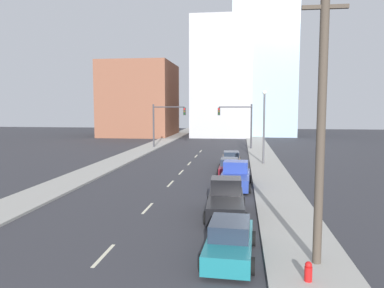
{
  "coord_description": "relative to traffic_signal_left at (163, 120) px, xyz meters",
  "views": [
    {
      "loc": [
        5.46,
        -6.26,
        5.97
      ],
      "look_at": [
        0.44,
        31.79,
        2.2
      ],
      "focal_mm": 35.0,
      "sensor_mm": 36.0,
      "label": 1
    }
  ],
  "objects": [
    {
      "name": "sidewalk_left",
      "position": [
        -2.13,
        2.83,
        -4.12
      ],
      "size": [
        3.29,
        100.35,
        0.16
      ],
      "color": "#9E9B93",
      "rests_on": "ground"
    },
    {
      "name": "sidewalk_right",
      "position": [
        13.98,
        2.83,
        -4.12
      ],
      "size": [
        3.29,
        100.35,
        0.16
      ],
      "color": "#9E9B93",
      "rests_on": "ground"
    },
    {
      "name": "lane_stripe_at_8m",
      "position": [
        5.92,
        -39.58,
        -4.19
      ],
      "size": [
        0.16,
        2.4,
        0.01
      ],
      "primitive_type": "cube",
      "color": "beige",
      "rests_on": "ground"
    },
    {
      "name": "lane_stripe_at_15m",
      "position": [
        5.92,
        -32.43,
        -4.19
      ],
      "size": [
        0.16,
        2.4,
        0.01
      ],
      "primitive_type": "cube",
      "color": "beige",
      "rests_on": "ground"
    },
    {
      "name": "lane_stripe_at_22m",
      "position": [
        5.92,
        -25.18,
        -4.19
      ],
      "size": [
        0.16,
        2.4,
        0.01
      ],
      "primitive_type": "cube",
      "color": "beige",
      "rests_on": "ground"
    },
    {
      "name": "lane_stripe_at_27m",
      "position": [
        5.92,
        -19.94,
        -4.19
      ],
      "size": [
        0.16,
        2.4,
        0.01
      ],
      "primitive_type": "cube",
      "color": "beige",
      "rests_on": "ground"
    },
    {
      "name": "lane_stripe_at_33m",
      "position": [
        5.92,
        -14.49,
        -4.19
      ],
      "size": [
        0.16,
        2.4,
        0.01
      ],
      "primitive_type": "cube",
      "color": "beige",
      "rests_on": "ground"
    },
    {
      "name": "lane_stripe_at_39m",
      "position": [
        5.92,
        -8.39,
        -4.19
      ],
      "size": [
        0.16,
        2.4,
        0.01
      ],
      "primitive_type": "cube",
      "color": "beige",
      "rests_on": "ground"
    },
    {
      "name": "lane_stripe_at_44m",
      "position": [
        5.92,
        -3.2,
        -4.19
      ],
      "size": [
        0.16,
        2.4,
        0.01
      ],
      "primitive_type": "cube",
      "color": "beige",
      "rests_on": "ground"
    },
    {
      "name": "building_brick_left",
      "position": [
        -9.9,
        23.74,
        3.38
      ],
      "size": [
        14.0,
        16.0,
        15.16
      ],
      "color": "brown",
      "rests_on": "ground"
    },
    {
      "name": "building_office_center",
      "position": [
        7.39,
        27.74,
        7.58
      ],
      "size": [
        12.0,
        20.0,
        23.56
      ],
      "color": "#A8A8AD",
      "rests_on": "ground"
    },
    {
      "name": "building_glass_right",
      "position": [
        15.85,
        31.74,
        16.34
      ],
      "size": [
        13.0,
        20.0,
        41.08
      ],
      "color": "#99B7CC",
      "rests_on": "ground"
    },
    {
      "name": "traffic_signal_left",
      "position": [
        0.0,
        0.0,
        0.0
      ],
      "size": [
        4.89,
        0.35,
        6.42
      ],
      "color": "#38383D",
      "rests_on": "ground"
    },
    {
      "name": "traffic_signal_right",
      "position": [
        11.41,
        0.0,
        0.0
      ],
      "size": [
        4.89,
        0.35,
        6.42
      ],
      "color": "#38383D",
      "rests_on": "ground"
    },
    {
      "name": "utility_pole_right_near",
      "position": [
        14.25,
        -39.58,
        1.07
      ],
      "size": [
        1.6,
        0.32,
        10.28
      ],
      "color": "#473D33",
      "rests_on": "ground"
    },
    {
      "name": "street_lamp",
      "position": [
        13.7,
        -14.45,
        0.31
      ],
      "size": [
        0.44,
        0.44,
        7.7
      ],
      "color": "#4C4C51",
      "rests_on": "ground"
    },
    {
      "name": "fire_hydrant",
      "position": [
        13.67,
        -41.16,
        -3.78
      ],
      "size": [
        0.26,
        0.26,
        0.84
      ],
      "color": "red",
      "rests_on": "ground"
    },
    {
      "name": "sedan_teal",
      "position": [
        10.99,
        -39.11,
        -3.51
      ],
      "size": [
        2.17,
        4.69,
        1.52
      ],
      "rotation": [
        0.0,
        0.0,
        -0.04
      ],
      "color": "#196B75",
      "rests_on": "ground"
    },
    {
      "name": "pickup_truck_black",
      "position": [
        10.59,
        -33.25,
        -3.39
      ],
      "size": [
        2.32,
        5.26,
        1.99
      ],
      "rotation": [
        0.0,
        0.0,
        0.03
      ],
      "color": "black",
      "rests_on": "ground"
    },
    {
      "name": "pickup_truck_blue",
      "position": [
        10.98,
        -25.83,
        -3.42
      ],
      "size": [
        2.5,
        5.39,
        1.89
      ],
      "rotation": [
        0.0,
        0.0,
        -0.04
      ],
      "color": "navy",
      "rests_on": "ground"
    },
    {
      "name": "sedan_maroon",
      "position": [
        10.36,
        -20.37,
        -3.54
      ],
      "size": [
        1.99,
        4.53,
        1.44
      ],
      "rotation": [
        0.0,
        0.0,
        0.0
      ],
      "color": "maroon",
      "rests_on": "ground"
    },
    {
      "name": "sedan_brown",
      "position": [
        10.39,
        -14.93,
        -3.55
      ],
      "size": [
        2.22,
        4.57,
        1.42
      ],
      "rotation": [
        0.0,
        0.0,
        0.05
      ],
      "color": "brown",
      "rests_on": "ground"
    }
  ]
}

